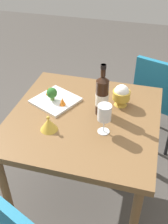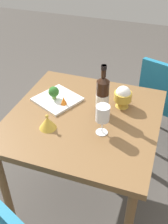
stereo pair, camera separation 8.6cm
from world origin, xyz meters
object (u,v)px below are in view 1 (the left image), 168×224
at_px(wine_bottle, 102,95).
at_px(carrot_garnish_left, 48,91).
at_px(rice_bowl, 121,95).
at_px(broccoli_floret, 52,93).
at_px(carrot_garnish_right, 63,101).
at_px(rice_bowl_lid, 49,124).
at_px(chair_by_wall, 160,95).
at_px(serving_plate, 55,100).
at_px(wine_glass, 104,113).

bearing_deg(wine_bottle, carrot_garnish_left, 167.69).
bearing_deg(carrot_garnish_left, wine_bottle, -12.31).
bearing_deg(rice_bowl, broccoli_floret, -168.93).
xyz_separation_m(wine_bottle, broccoli_floret, (-0.33, 0.03, -0.06)).
relative_size(rice_bowl, carrot_garnish_right, 2.69).
height_order(wine_bottle, rice_bowl, wine_bottle).
bearing_deg(rice_bowl_lid, rice_bowl, 44.60).
height_order(chair_by_wall, wine_bottle, wine_bottle).
distance_m(rice_bowl_lid, carrot_garnish_right, 0.22).
bearing_deg(carrot_garnish_right, chair_by_wall, 46.90).
xyz_separation_m(rice_bowl_lid, broccoli_floret, (-0.08, 0.26, 0.03)).
bearing_deg(carrot_garnish_left, broccoli_floret, -45.14).
relative_size(rice_bowl, serving_plate, 0.43).
distance_m(chair_by_wall, carrot_garnish_left, 0.96).
height_order(rice_bowl, carrot_garnish_left, rice_bowl).
relative_size(chair_by_wall, wine_bottle, 2.61).
bearing_deg(wine_bottle, broccoli_floret, 174.02).
distance_m(chair_by_wall, serving_plate, 0.92).
distance_m(rice_bowl, carrot_garnish_right, 0.37).
height_order(rice_bowl, broccoli_floret, rice_bowl).
xyz_separation_m(chair_by_wall, wine_bottle, (-0.36, -0.64, 0.34)).
bearing_deg(carrot_garnish_right, rice_bowl, 19.30).
bearing_deg(chair_by_wall, broccoli_floret, -119.33).
bearing_deg(carrot_garnish_right, carrot_garnish_left, 146.82).
relative_size(wine_bottle, carrot_garnish_left, 6.03).
bearing_deg(broccoli_floret, serving_plate, 23.76).
height_order(carrot_garnish_left, carrot_garnish_right, carrot_garnish_left).
height_order(wine_bottle, broccoli_floret, wine_bottle).
relative_size(wine_bottle, rice_bowl, 2.30).
height_order(wine_glass, carrot_garnish_right, wine_glass).
height_order(wine_glass, rice_bowl, wine_glass).
distance_m(chair_by_wall, wine_glass, 0.93).
height_order(wine_glass, broccoli_floret, wine_glass).
distance_m(chair_by_wall, rice_bowl_lid, 1.09).
xyz_separation_m(chair_by_wall, carrot_garnish_left, (-0.73, -0.56, 0.26)).
distance_m(wine_bottle, carrot_garnish_right, 0.26).
bearing_deg(wine_glass, chair_by_wall, 69.14).
xyz_separation_m(serving_plate, carrot_garnish_left, (-0.07, 0.04, 0.04)).
distance_m(wine_bottle, rice_bowl_lid, 0.35).
distance_m(wine_bottle, broccoli_floret, 0.34).
xyz_separation_m(chair_by_wall, wine_glass, (-0.31, -0.81, 0.34)).
height_order(broccoli_floret, carrot_garnish_left, broccoli_floret).
relative_size(rice_bowl_lid, serving_plate, 0.30).
height_order(wine_glass, rice_bowl_lid, wine_glass).
relative_size(wine_glass, carrot_garnish_right, 3.40).
bearing_deg(carrot_garnish_right, serving_plate, 145.30).
bearing_deg(rice_bowl_lid, serving_plate, 102.66).
bearing_deg(carrot_garnish_right, rice_bowl_lid, -91.17).
relative_size(rice_bowl, broccoli_floret, 1.65).
bearing_deg(broccoli_floret, rice_bowl, 11.07).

